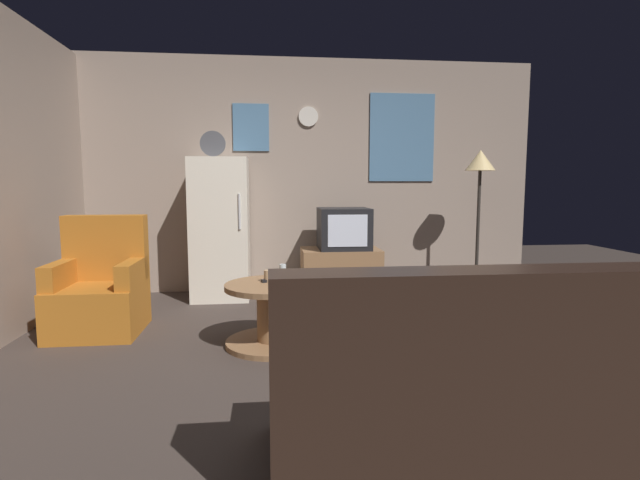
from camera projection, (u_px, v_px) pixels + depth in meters
name	position (u px, v px, depth m)	size (l,w,h in m)	color
ground_plane	(342.00, 362.00, 3.36)	(12.00, 12.00, 0.00)	#3D332D
wall_with_art	(311.00, 176.00, 5.63)	(5.20, 0.12, 2.63)	gray
fridge	(220.00, 228.00, 5.21)	(0.60, 0.62, 1.77)	silver
tv_stand	(341.00, 273.00, 5.28)	(0.84, 0.53, 0.53)	#8E6642
crt_tv	(344.00, 229.00, 5.23)	(0.54, 0.51, 0.44)	black
standing_lamp	(480.00, 172.00, 5.24)	(0.32, 0.32, 1.59)	#332D28
coffee_table	(273.00, 314.00, 3.70)	(0.72, 0.72, 0.48)	#8E6642
wine_glass	(283.00, 274.00, 3.66)	(0.05, 0.05, 0.15)	silver
mug_ceramic_white	(286.00, 282.00, 3.49)	(0.08, 0.08, 0.09)	silver
mug_ceramic_tan	(269.00, 276.00, 3.74)	(0.08, 0.08, 0.09)	tan
remote_control	(271.00, 280.00, 3.74)	(0.15, 0.04, 0.02)	black
armchair	(100.00, 291.00, 4.05)	(0.68, 0.68, 0.96)	#B2661E
couch	(472.00, 402.00, 2.05)	(1.70, 0.80, 0.92)	black
book_stack	(397.00, 292.00, 5.21)	(0.21, 0.17, 0.14)	#5F55C0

